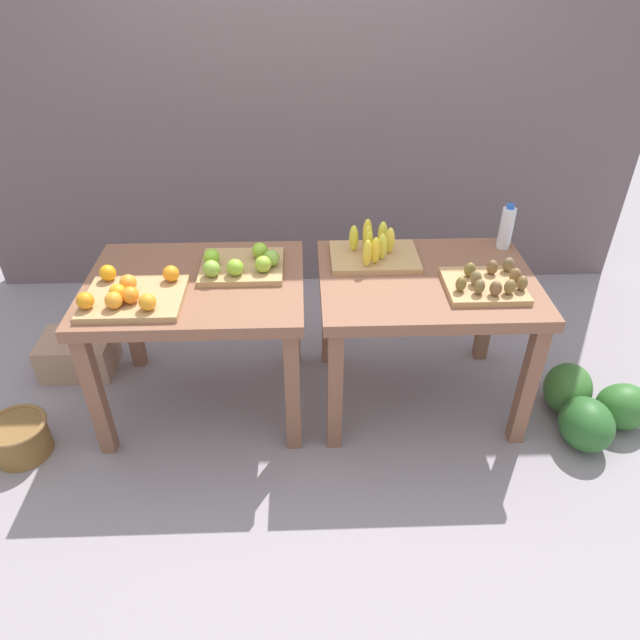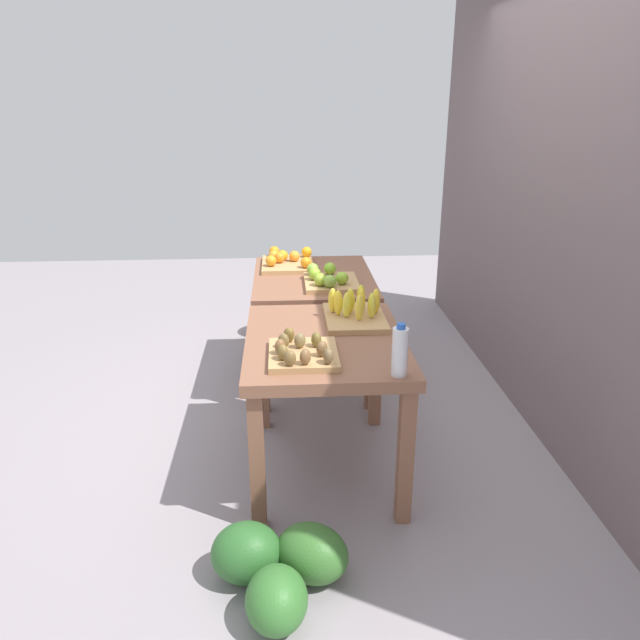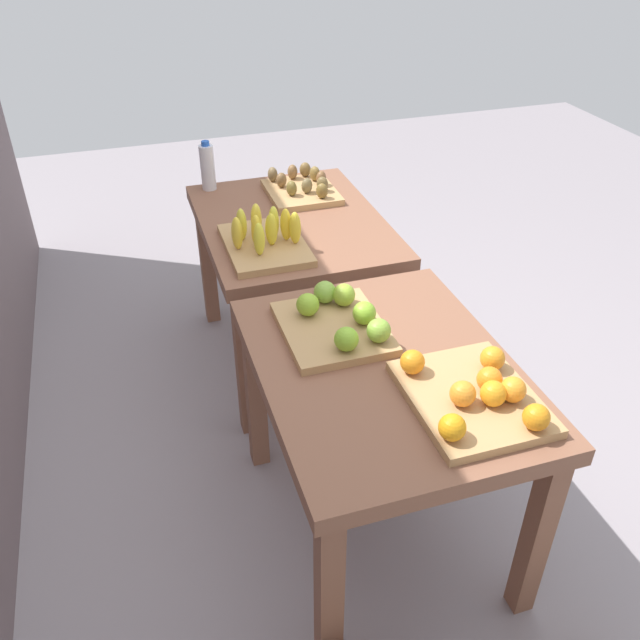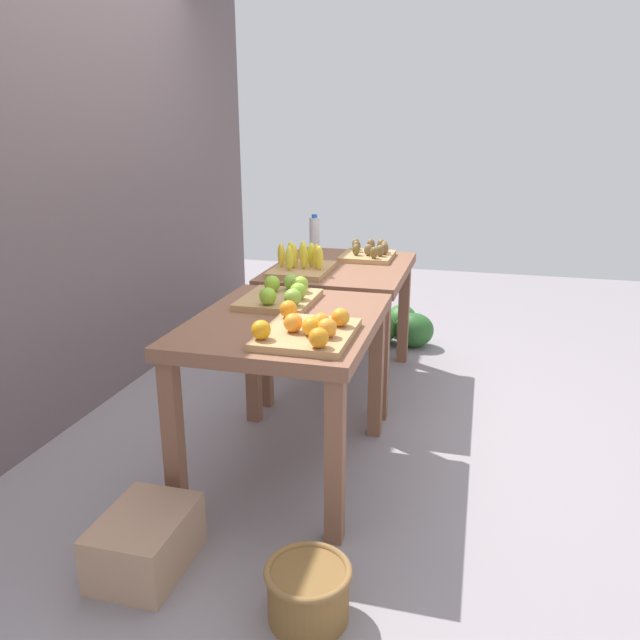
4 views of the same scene
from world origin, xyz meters
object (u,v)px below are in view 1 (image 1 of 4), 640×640
orange_bin (131,295)px  watermelon_pile (591,406)px  kiwi_bin (487,283)px  cardboard_produce_box (79,354)px  banana_crate (374,251)px  water_bottle (506,228)px  display_table_right (425,296)px  apple_bin (242,264)px  display_table_left (197,301)px  wicker_basket (19,437)px

orange_bin → watermelon_pile: size_ratio=0.72×
kiwi_bin → cardboard_produce_box: kiwi_bin is taller
banana_crate → cardboard_produce_box: (-1.67, 0.12, -0.70)m
watermelon_pile → cardboard_produce_box: 2.83m
banana_crate → water_bottle: water_bottle is taller
display_table_right → banana_crate: size_ratio=2.36×
orange_bin → apple_bin: apple_bin is taller
display_table_right → apple_bin: 0.91m
banana_crate → water_bottle: 0.71m
display_table_left → cardboard_produce_box: 1.00m
display_table_left → watermelon_pile: size_ratio=1.68×
display_table_right → apple_bin: size_ratio=2.60×
banana_crate → cardboard_produce_box: banana_crate is taller
wicker_basket → apple_bin: bearing=21.5°
cardboard_produce_box → display_table_left: bearing=-20.8°
orange_bin → apple_bin: size_ratio=1.11×
water_bottle → orange_bin: bearing=-165.7°
banana_crate → watermelon_pile: bearing=-21.1°
orange_bin → banana_crate: size_ratio=1.01×
display_table_left → orange_bin: bearing=-145.4°
watermelon_pile → wicker_basket: 2.87m
banana_crate → wicker_basket: size_ratio=1.49×
apple_bin → kiwi_bin: (1.14, -0.21, -0.01)m
apple_bin → banana_crate: (0.65, 0.09, 0.01)m
display_table_left → kiwi_bin: 1.38m
display_table_right → cardboard_produce_box: display_table_right is taller
apple_bin → watermelon_pile: (1.76, -0.34, -0.68)m
display_table_right → display_table_left: bearing=180.0°
display_table_right → orange_bin: 1.39m
wicker_basket → cardboard_produce_box: size_ratio=0.74×
kiwi_bin → water_bottle: water_bottle is taller
wicker_basket → cardboard_produce_box: bearing=82.3°
watermelon_pile → cardboard_produce_box: size_ratio=1.55×
banana_crate → cardboard_produce_box: size_ratio=1.10×
display_table_left → orange_bin: (-0.25, -0.17, 0.15)m
orange_bin → watermelon_pile: orange_bin is taller
apple_bin → wicker_basket: apple_bin is taller
orange_bin → cardboard_produce_box: size_ratio=1.11×
water_bottle → wicker_basket: size_ratio=0.82×
kiwi_bin → apple_bin: bearing=169.6°
water_bottle → wicker_basket: water_bottle is taller
cardboard_produce_box → apple_bin: bearing=-11.9°
apple_bin → wicker_basket: (-1.10, -0.44, -0.70)m
water_bottle → display_table_left: bearing=-169.5°
display_table_right → watermelon_pile: size_ratio=1.68×
display_table_right → water_bottle: (0.45, 0.29, 0.23)m
banana_crate → kiwi_bin: bearing=-31.7°
apple_bin → display_table_right: bearing=-5.5°
water_bottle → cardboard_produce_box: (-2.36, 0.01, -0.77)m
watermelon_pile → wicker_basket: bearing=-178.0°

